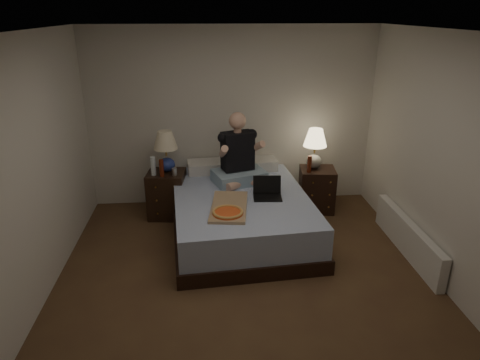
{
  "coord_description": "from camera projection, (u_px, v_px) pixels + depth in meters",
  "views": [
    {
      "loc": [
        -0.39,
        -3.64,
        2.67
      ],
      "look_at": [
        0.0,
        0.9,
        0.85
      ],
      "focal_mm": 32.0,
      "sensor_mm": 36.0,
      "label": 1
    }
  ],
  "objects": [
    {
      "name": "floor",
      "position": [
        247.0,
        289.0,
        4.39
      ],
      "size": [
        4.0,
        4.5,
        0.0
      ],
      "primitive_type": "cube",
      "color": "brown",
      "rests_on": "ground"
    },
    {
      "name": "ceiling",
      "position": [
        249.0,
        32.0,
        3.46
      ],
      "size": [
        4.0,
        4.5,
        0.0
      ],
      "primitive_type": "cube",
      "rotation": [
        3.14,
        0.0,
        0.0
      ],
      "color": "white",
      "rests_on": "ground"
    },
    {
      "name": "wall_back",
      "position": [
        232.0,
        118.0,
        6.01
      ],
      "size": [
        4.0,
        0.0,
        2.5
      ],
      "primitive_type": "cube",
      "rotation": [
        1.57,
        0.0,
        0.0
      ],
      "color": "silver",
      "rests_on": "ground"
    },
    {
      "name": "wall_left",
      "position": [
        23.0,
        183.0,
        3.77
      ],
      "size": [
        0.0,
        4.5,
        2.5
      ],
      "primitive_type": "cube",
      "rotation": [
        1.57,
        0.0,
        1.57
      ],
      "color": "silver",
      "rests_on": "ground"
    },
    {
      "name": "wall_right",
      "position": [
        456.0,
        169.0,
        4.08
      ],
      "size": [
        0.0,
        4.5,
        2.5
      ],
      "primitive_type": "cube",
      "rotation": [
        1.57,
        0.0,
        -1.57
      ],
      "color": "silver",
      "rests_on": "ground"
    },
    {
      "name": "bed",
      "position": [
        240.0,
        214.0,
        5.4
      ],
      "size": [
        1.79,
        2.28,
        0.54
      ],
      "primitive_type": "cube",
      "rotation": [
        0.0,
        0.0,
        0.08
      ],
      "color": "#526EA5",
      "rests_on": "floor"
    },
    {
      "name": "nightstand_left",
      "position": [
        167.0,
        194.0,
        5.85
      ],
      "size": [
        0.54,
        0.49,
        0.64
      ],
      "primitive_type": "cube",
      "rotation": [
        0.0,
        0.0,
        -0.1
      ],
      "color": "black",
      "rests_on": "floor"
    },
    {
      "name": "nightstand_right",
      "position": [
        317.0,
        190.0,
        6.03
      ],
      "size": [
        0.52,
        0.48,
        0.62
      ],
      "primitive_type": "cube",
      "rotation": [
        0.0,
        0.0,
        -0.12
      ],
      "color": "black",
      "rests_on": "floor"
    },
    {
      "name": "lamp_left",
      "position": [
        166.0,
        151.0,
        5.67
      ],
      "size": [
        0.35,
        0.35,
        0.56
      ],
      "primitive_type": null,
      "rotation": [
        0.0,
        0.0,
        0.11
      ],
      "color": "navy",
      "rests_on": "nightstand_left"
    },
    {
      "name": "lamp_right",
      "position": [
        315.0,
        149.0,
        5.86
      ],
      "size": [
        0.33,
        0.33,
        0.56
      ],
      "primitive_type": null,
      "rotation": [
        0.0,
        0.0,
        -0.03
      ],
      "color": "gray",
      "rests_on": "nightstand_right"
    },
    {
      "name": "water_bottle",
      "position": [
        153.0,
        166.0,
        5.59
      ],
      "size": [
        0.07,
        0.07,
        0.25
      ],
      "primitive_type": "cylinder",
      "color": "silver",
      "rests_on": "nightstand_left"
    },
    {
      "name": "soda_can",
      "position": [
        174.0,
        172.0,
        5.61
      ],
      "size": [
        0.07,
        0.07,
        0.1
      ],
      "primitive_type": "cylinder",
      "color": "beige",
      "rests_on": "nightstand_left"
    },
    {
      "name": "beer_bottle_left",
      "position": [
        162.0,
        168.0,
        5.55
      ],
      "size": [
        0.06,
        0.06,
        0.23
      ],
      "primitive_type": "cylinder",
      "color": "#591B0C",
      "rests_on": "nightstand_left"
    },
    {
      "name": "beer_bottle_right",
      "position": [
        309.0,
        164.0,
        5.77
      ],
      "size": [
        0.06,
        0.06,
        0.23
      ],
      "primitive_type": "cylinder",
      "color": "#591E0C",
      "rests_on": "nightstand_right"
    },
    {
      "name": "person",
      "position": [
        239.0,
        149.0,
        5.5
      ],
      "size": [
        0.79,
        0.7,
        0.93
      ],
      "primitive_type": null,
      "rotation": [
        0.0,
        0.0,
        0.31
      ],
      "color": "black",
      "rests_on": "bed"
    },
    {
      "name": "laptop",
      "position": [
        268.0,
        189.0,
        5.15
      ],
      "size": [
        0.36,
        0.3,
        0.24
      ],
      "primitive_type": null,
      "rotation": [
        0.0,
        0.0,
        -0.07
      ],
      "color": "black",
      "rests_on": "bed"
    },
    {
      "name": "pizza_box",
      "position": [
        228.0,
        213.0,
        4.72
      ],
      "size": [
        0.5,
        0.81,
        0.08
      ],
      "primitive_type": null,
      "rotation": [
        0.0,
        0.0,
        -0.13
      ],
      "color": "tan",
      "rests_on": "bed"
    },
    {
      "name": "radiator",
      "position": [
        408.0,
        238.0,
        4.97
      ],
      "size": [
        0.1,
        1.6,
        0.4
      ],
      "primitive_type": "cube",
      "color": "silver",
      "rests_on": "floor"
    }
  ]
}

